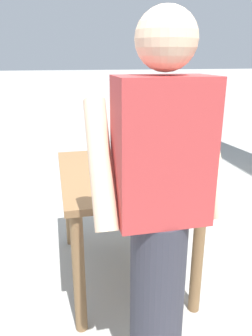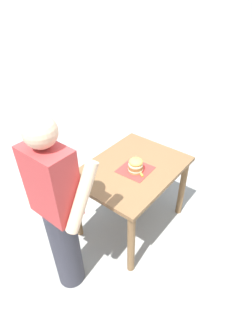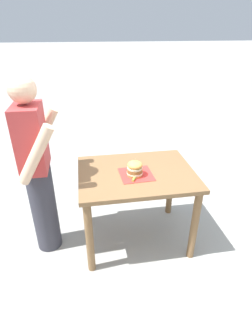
# 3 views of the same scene
# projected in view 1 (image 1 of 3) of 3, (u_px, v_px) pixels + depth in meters

# --- Properties ---
(ground_plane) EXTENTS (80.00, 80.00, 0.00)m
(ground_plane) POSITION_uv_depth(u_px,v_px,m) (123.00, 271.00, 2.46)
(ground_plane) COLOR #9E9E99
(patio_table) EXTENTS (0.83, 1.08, 0.80)m
(patio_table) POSITION_uv_depth(u_px,v_px,m) (123.00, 189.00, 2.24)
(patio_table) COLOR brown
(patio_table) RESTS_ON ground
(serving_paper) EXTENTS (0.31, 0.31, 0.00)m
(serving_paper) POSITION_uv_depth(u_px,v_px,m) (130.00, 170.00, 2.20)
(serving_paper) COLOR red
(serving_paper) RESTS_ON patio_table
(sandwich) EXTENTS (0.15, 0.15, 0.18)m
(sandwich) POSITION_uv_depth(u_px,v_px,m) (133.00, 161.00, 2.16)
(sandwich) COLOR gold
(sandwich) RESTS_ON serving_paper
(pickle_spear) EXTENTS (0.10, 0.07, 0.02)m
(pickle_spear) POSITION_uv_depth(u_px,v_px,m) (144.00, 169.00, 2.18)
(pickle_spear) COLOR #8EA83D
(pickle_spear) RESTS_ON serving_paper
(diner_across_table) EXTENTS (0.55, 0.35, 1.69)m
(diner_across_table) POSITION_uv_depth(u_px,v_px,m) (159.00, 221.00, 1.34)
(diner_across_table) COLOR #33333D
(diner_across_table) RESTS_ON ground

